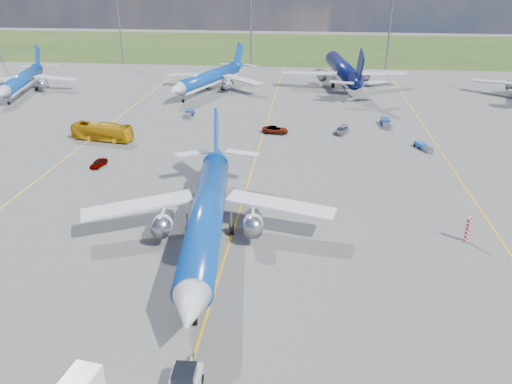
# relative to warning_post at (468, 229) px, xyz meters

# --- Properties ---
(ground) EXTENTS (400.00, 400.00, 0.00)m
(ground) POSITION_rel_warning_post_xyz_m (-26.00, -8.00, -1.50)
(ground) COLOR #5C5C59
(ground) RESTS_ON ground
(grass_strip) EXTENTS (400.00, 80.00, 0.01)m
(grass_strip) POSITION_rel_warning_post_xyz_m (-26.00, 142.00, -1.50)
(grass_strip) COLOR #2D4719
(grass_strip) RESTS_ON ground
(taxiway_lines) EXTENTS (60.25, 160.00, 0.02)m
(taxiway_lines) POSITION_rel_warning_post_xyz_m (-25.83, 19.70, -1.49)
(taxiway_lines) COLOR #F8B115
(taxiway_lines) RESTS_ON ground
(floodlight_masts) EXTENTS (202.20, 0.50, 22.70)m
(floodlight_masts) POSITION_rel_warning_post_xyz_m (-16.00, 102.00, 11.06)
(floodlight_masts) COLOR slate
(floodlight_masts) RESTS_ON ground
(warning_post) EXTENTS (0.50, 0.50, 3.00)m
(warning_post) POSITION_rel_warning_post_xyz_m (0.00, 0.00, 0.00)
(warning_post) COLOR red
(warning_post) RESTS_ON ground
(bg_jet_nw) EXTENTS (32.96, 39.13, 8.97)m
(bg_jet_nw) POSITION_rel_warning_post_xyz_m (-86.03, 61.92, -1.50)
(bg_jet_nw) COLOR #0B40A0
(bg_jet_nw) RESTS_ON ground
(bg_jet_nnw) EXTENTS (37.68, 43.01, 9.44)m
(bg_jet_nnw) POSITION_rel_warning_post_xyz_m (-42.01, 68.22, -1.50)
(bg_jet_nnw) COLOR #0B40A0
(bg_jet_nnw) RESTS_ON ground
(bg_jet_n) EXTENTS (38.87, 47.86, 11.49)m
(bg_jet_n) POSITION_rel_warning_post_xyz_m (-9.89, 79.35, -1.50)
(bg_jet_n) COLOR #080F44
(bg_jet_n) RESTS_ON ground
(main_airliner) EXTENTS (34.74, 43.08, 10.44)m
(main_airliner) POSITION_rel_warning_post_xyz_m (-28.24, -3.85, -1.50)
(main_airliner) COLOR #0B40A0
(main_airliner) RESTS_ON ground
(apron_bus) EXTENTS (11.21, 4.37, 3.04)m
(apron_bus) POSITION_rel_warning_post_xyz_m (-53.56, 29.57, 0.02)
(apron_bus) COLOR #D3970C
(apron_bus) RESTS_ON ground
(service_car_a) EXTENTS (1.98, 3.64, 1.17)m
(service_car_a) POSITION_rel_warning_post_xyz_m (-49.32, 17.36, -0.91)
(service_car_a) COLOR #999999
(service_car_a) RESTS_ON ground
(service_car_b) EXTENTS (4.92, 2.60, 1.32)m
(service_car_b) POSITION_rel_warning_post_xyz_m (-23.87, 36.82, -0.84)
(service_car_b) COLOR #999999
(service_car_b) RESTS_ON ground
(service_car_c) EXTENTS (3.23, 4.54, 1.22)m
(service_car_c) POSITION_rel_warning_post_xyz_m (-11.92, 38.01, -0.89)
(service_car_c) COLOR #999999
(service_car_c) RESTS_ON ground
(baggage_tug_w) EXTENTS (2.58, 4.32, 0.94)m
(baggage_tug_w) POSITION_rel_warning_post_xyz_m (1.17, 30.71, -1.06)
(baggage_tug_w) COLOR #1B4FA7
(baggage_tug_w) RESTS_ON ground
(baggage_tug_c) EXTENTS (1.47, 4.84, 1.08)m
(baggage_tug_c) POSITION_rel_warning_post_xyz_m (-42.14, 46.37, -1.00)
(baggage_tug_c) COLOR navy
(baggage_tug_c) RESTS_ON ground
(baggage_tug_e) EXTENTS (1.54, 5.19, 1.16)m
(baggage_tug_e) POSITION_rel_warning_post_xyz_m (-3.27, 43.67, -0.96)
(baggage_tug_e) COLOR navy
(baggage_tug_e) RESTS_ON ground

